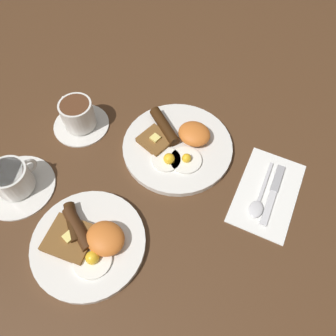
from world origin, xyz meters
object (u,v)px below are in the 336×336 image
(breakfast_plate_near, at_px, (178,144))
(breakfast_plate_far, at_px, (88,241))
(spoon, at_px, (258,203))
(teacup_far, at_px, (14,181))
(knife, at_px, (274,191))
(teacup_near, at_px, (78,116))

(breakfast_plate_near, relative_size, breakfast_plate_far, 1.14)
(spoon, bearing_deg, teacup_far, -70.00)
(breakfast_plate_near, relative_size, knife, 1.65)
(knife, xyz_separation_m, spoon, (0.02, 0.05, 0.00))
(breakfast_plate_far, xyz_separation_m, teacup_near, (0.22, -0.24, 0.02))
(breakfast_plate_near, bearing_deg, knife, -178.64)
(breakfast_plate_near, xyz_separation_m, teacup_near, (0.25, 0.07, 0.02))
(teacup_far, xyz_separation_m, spoon, (-0.49, -0.25, -0.02))
(teacup_far, relative_size, spoon, 1.09)
(teacup_far, bearing_deg, teacup_near, -91.61)
(breakfast_plate_far, distance_m, knife, 0.42)
(knife, bearing_deg, breakfast_plate_far, -48.93)
(breakfast_plate_far, height_order, knife, breakfast_plate_far)
(teacup_near, height_order, teacup_far, teacup_near)
(spoon, bearing_deg, knife, 152.01)
(teacup_far, relative_size, knife, 1.04)
(teacup_near, distance_m, teacup_far, 0.22)
(breakfast_plate_near, distance_m, spoon, 0.24)
(knife, bearing_deg, teacup_near, -88.47)
(knife, relative_size, spoon, 1.05)
(teacup_far, bearing_deg, knife, -149.84)
(breakfast_plate_near, bearing_deg, spoon, 169.87)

